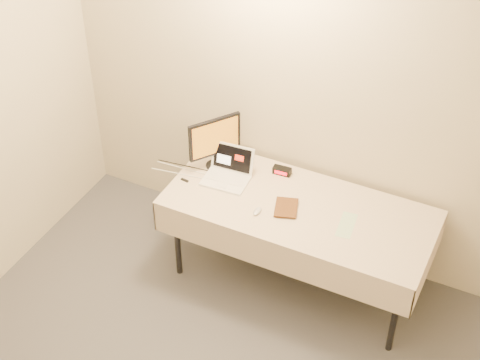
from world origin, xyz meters
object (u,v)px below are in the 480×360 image
at_px(monitor, 215,139).
at_px(book, 275,197).
at_px(table, 299,214).
at_px(laptop, 228,171).

height_order(monitor, book, monitor).
distance_m(table, laptop, 0.60).
relative_size(table, monitor, 4.50).
bearing_deg(laptop, book, -24.13).
relative_size(laptop, book, 1.65).
height_order(table, book, book).
xyz_separation_m(table, laptop, (-0.58, 0.07, 0.12)).
bearing_deg(book, table, 12.73).
xyz_separation_m(table, monitor, (-0.73, 0.15, 0.30)).
bearing_deg(monitor, table, -66.39).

